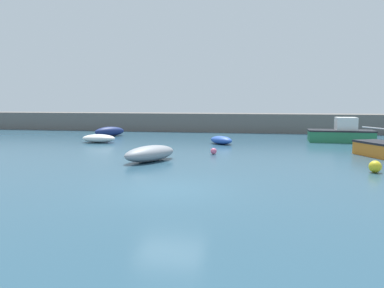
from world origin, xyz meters
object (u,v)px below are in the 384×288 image
dinghy_near_pier (221,140)px  motorboat_grey_hull (342,133)px  open_tender_yellow (150,153)px  rowboat_blue_near (99,138)px  mooring_buoy_pink (214,151)px  mooring_buoy_yellow (375,167)px  rowboat_white_midwater (110,131)px

dinghy_near_pier → motorboat_grey_hull: size_ratio=0.46×
open_tender_yellow → rowboat_blue_near: (-6.64, 8.08, -0.10)m
open_tender_yellow → mooring_buoy_pink: 4.51m
open_tender_yellow → mooring_buoy_yellow: bearing=111.2°
motorboat_grey_hull → mooring_buoy_pink: size_ratio=13.30×
dinghy_near_pier → motorboat_grey_hull: 9.82m
dinghy_near_pier → mooring_buoy_pink: dinghy_near_pier is taller
open_tender_yellow → motorboat_grey_hull: bearing=162.4°
mooring_buoy_yellow → rowboat_white_midwater: bearing=142.4°
dinghy_near_pier → mooring_buoy_pink: 5.55m
open_tender_yellow → motorboat_grey_hull: (12.21, 12.04, 0.26)m
open_tender_yellow → mooring_buoy_yellow: open_tender_yellow is taller
open_tender_yellow → motorboat_grey_hull: motorboat_grey_hull is taller
rowboat_blue_near → motorboat_grey_hull: 19.27m
rowboat_white_midwater → motorboat_grey_hull: bearing=-54.0°
dinghy_near_pier → rowboat_white_midwater: (-10.89, 4.52, 0.14)m
mooring_buoy_pink → mooring_buoy_yellow: (7.99, -4.60, 0.09)m
open_tender_yellow → rowboat_blue_near: open_tender_yellow is taller
rowboat_blue_near → mooring_buoy_pink: size_ratio=7.03×
open_tender_yellow → motorboat_grey_hull: size_ratio=0.74×
motorboat_grey_hull → mooring_buoy_yellow: 13.37m
rowboat_blue_near → mooring_buoy_yellow: rowboat_blue_near is taller
dinghy_near_pier → rowboat_blue_near: bearing=-129.8°
motorboat_grey_hull → mooring_buoy_pink: 12.66m
motorboat_grey_hull → mooring_buoy_pink: motorboat_grey_hull is taller
motorboat_grey_hull → rowboat_white_midwater: 20.22m
mooring_buoy_pink → mooring_buoy_yellow: bearing=-29.9°
dinghy_near_pier → motorboat_grey_hull: motorboat_grey_hull is taller
open_tender_yellow → mooring_buoy_yellow: (11.04, -1.28, -0.15)m
rowboat_blue_near → dinghy_near_pier: rowboat_blue_near is taller
open_tender_yellow → rowboat_blue_near: size_ratio=1.39×
dinghy_near_pier → mooring_buoy_yellow: dinghy_near_pier is taller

